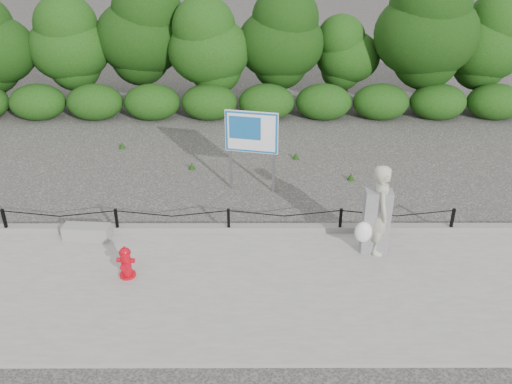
{
  "coord_description": "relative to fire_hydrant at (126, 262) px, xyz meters",
  "views": [
    {
      "loc": [
        0.59,
        -10.39,
        6.58
      ],
      "look_at": [
        0.61,
        0.2,
        1.0
      ],
      "focal_mm": 38.0,
      "sensor_mm": 36.0,
      "label": 1
    }
  ],
  "objects": [
    {
      "name": "sidewalk",
      "position": [
        1.95,
        -0.36,
        -0.37
      ],
      "size": [
        14.0,
        4.0,
        0.08
      ],
      "primitive_type": "cube",
      "color": "gray",
      "rests_on": "ground"
    },
    {
      "name": "curb",
      "position": [
        1.95,
        1.69,
        -0.26
      ],
      "size": [
        14.0,
        0.22,
        0.14
      ],
      "primitive_type": "cube",
      "color": "slate",
      "rests_on": "sidewalk"
    },
    {
      "name": "fire_hydrant",
      "position": [
        0.0,
        0.0,
        0.0
      ],
      "size": [
        0.36,
        0.38,
        0.69
      ],
      "rotation": [
        0.0,
        0.0,
        -0.09
      ],
      "color": "#BE0715",
      "rests_on": "sidewalk"
    },
    {
      "name": "chain_barrier",
      "position": [
        1.95,
        1.64,
        0.05
      ],
      "size": [
        10.06,
        0.06,
        0.6
      ],
      "color": "black",
      "rests_on": "sidewalk"
    },
    {
      "name": "treeline",
      "position": [
        2.5,
        10.55,
        2.12
      ],
      "size": [
        20.24,
        3.79,
        4.9
      ],
      "color": "black",
      "rests_on": "ground"
    },
    {
      "name": "ground",
      "position": [
        1.95,
        1.64,
        -0.41
      ],
      "size": [
        90.0,
        90.0,
        0.0
      ],
      "primitive_type": "plane",
      "color": "#2D2B28",
      "rests_on": "ground"
    },
    {
      "name": "concrete_block",
      "position": [
        -1.17,
        1.39,
        -0.17
      ],
      "size": [
        1.04,
        0.42,
        0.33
      ],
      "primitive_type": "cube",
      "rotation": [
        0.0,
        0.0,
        -0.07
      ],
      "color": "gray",
      "rests_on": "sidewalk"
    },
    {
      "name": "pedestrian",
      "position": [
        5.11,
        0.9,
        0.64
      ],
      "size": [
        0.81,
        0.78,
        1.99
      ],
      "rotation": [
        0.0,
        0.0,
        1.44
      ],
      "color": "#ADAC94",
      "rests_on": "sidewalk"
    },
    {
      "name": "advertising_sign",
      "position": [
        2.45,
        3.87,
        1.12
      ],
      "size": [
        1.33,
        0.37,
        2.16
      ],
      "rotation": [
        0.0,
        0.0,
        -0.21
      ],
      "color": "slate",
      "rests_on": "ground"
    },
    {
      "name": "utility_cabinet",
      "position": [
        5.05,
        0.9,
        0.39
      ],
      "size": [
        0.56,
        0.4,
        1.59
      ],
      "rotation": [
        0.0,
        0.0,
        -0.06
      ],
      "color": "gray",
      "rests_on": "sidewalk"
    }
  ]
}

